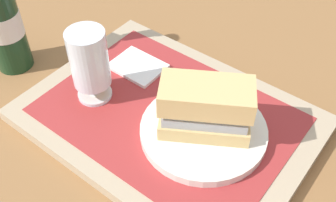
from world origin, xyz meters
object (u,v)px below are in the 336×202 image
Objects in this scene: plate at (203,132)px; beer_glass at (90,63)px; sandwich at (202,108)px; beer_bottle at (0,17)px.

plate is 0.20m from beer_glass.
beer_glass is at bearing 11.35° from plate.
plate is at bearing -180.00° from sandwich.
plate is 0.39m from beer_bottle.
beer_glass is 0.47× the size of beer_bottle.
beer_bottle is (0.19, 0.02, 0.02)m from beer_glass.
beer_bottle reaches higher than sandwich.
sandwich is 0.54× the size of beer_bottle.
plate is 1.32× the size of sandwich.
beer_glass is at bearing -19.87° from sandwich.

